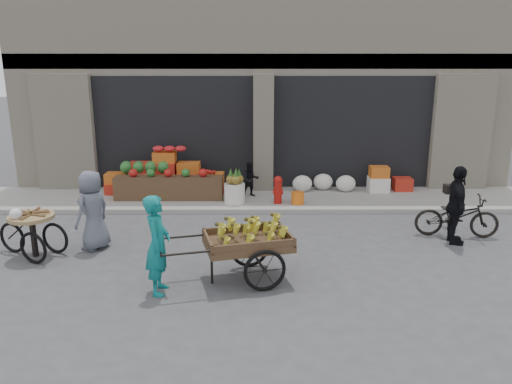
{
  "coord_description": "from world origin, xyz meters",
  "views": [
    {
      "loc": [
        -0.25,
        -8.61,
        3.72
      ],
      "look_at": [
        -0.22,
        1.03,
        1.1
      ],
      "focal_mm": 35.0,
      "sensor_mm": 36.0,
      "label": 1
    }
  ],
  "objects_px": {
    "vendor_woman": "(158,245)",
    "cyclist": "(457,205)",
    "bicycle": "(457,216)",
    "banana_cart": "(245,239)",
    "tricycle_cart": "(32,229)",
    "vendor_grey": "(93,210)",
    "orange_bucket": "(298,198)",
    "pineapple_bin": "(235,193)",
    "seated_person": "(250,179)",
    "fire_hydrant": "(278,189)"
  },
  "relations": [
    {
      "from": "pineapple_bin",
      "to": "vendor_woman",
      "type": "distance_m",
      "value": 4.89
    },
    {
      "from": "pineapple_bin",
      "to": "cyclist",
      "type": "bearing_deg",
      "value": -29.04
    },
    {
      "from": "orange_bucket",
      "to": "bicycle",
      "type": "height_order",
      "value": "bicycle"
    },
    {
      "from": "seated_person",
      "to": "vendor_grey",
      "type": "height_order",
      "value": "vendor_grey"
    },
    {
      "from": "orange_bucket",
      "to": "cyclist",
      "type": "distance_m",
      "value": 3.92
    },
    {
      "from": "pineapple_bin",
      "to": "banana_cart",
      "type": "height_order",
      "value": "banana_cart"
    },
    {
      "from": "bicycle",
      "to": "pineapple_bin",
      "type": "bearing_deg",
      "value": 74.32
    },
    {
      "from": "tricycle_cart",
      "to": "bicycle",
      "type": "distance_m",
      "value": 8.6
    },
    {
      "from": "fire_hydrant",
      "to": "bicycle",
      "type": "relative_size",
      "value": 0.41
    },
    {
      "from": "tricycle_cart",
      "to": "bicycle",
      "type": "height_order",
      "value": "tricycle_cart"
    },
    {
      "from": "vendor_woman",
      "to": "cyclist",
      "type": "distance_m",
      "value": 6.06
    },
    {
      "from": "bicycle",
      "to": "cyclist",
      "type": "distance_m",
      "value": 0.57
    },
    {
      "from": "pineapple_bin",
      "to": "bicycle",
      "type": "bearing_deg",
      "value": -24.17
    },
    {
      "from": "vendor_grey",
      "to": "orange_bucket",
      "type": "bearing_deg",
      "value": 151.05
    },
    {
      "from": "seated_person",
      "to": "tricycle_cart",
      "type": "distance_m",
      "value": 5.63
    },
    {
      "from": "bicycle",
      "to": "cyclist",
      "type": "height_order",
      "value": "cyclist"
    },
    {
      "from": "banana_cart",
      "to": "vendor_grey",
      "type": "relative_size",
      "value": 1.62
    },
    {
      "from": "vendor_woman",
      "to": "bicycle",
      "type": "distance_m",
      "value": 6.41
    },
    {
      "from": "tricycle_cart",
      "to": "cyclist",
      "type": "distance_m",
      "value": 8.36
    },
    {
      "from": "vendor_woman",
      "to": "bicycle",
      "type": "bearing_deg",
      "value": -66.17
    },
    {
      "from": "banana_cart",
      "to": "bicycle",
      "type": "relative_size",
      "value": 1.51
    },
    {
      "from": "seated_person",
      "to": "fire_hydrant",
      "type": "bearing_deg",
      "value": -52.88
    },
    {
      "from": "pineapple_bin",
      "to": "cyclist",
      "type": "xyz_separation_m",
      "value": [
        4.6,
        -2.56,
        0.44
      ]
    },
    {
      "from": "banana_cart",
      "to": "cyclist",
      "type": "relative_size",
      "value": 1.6
    },
    {
      "from": "fire_hydrant",
      "to": "orange_bucket",
      "type": "bearing_deg",
      "value": -5.71
    },
    {
      "from": "pineapple_bin",
      "to": "vendor_grey",
      "type": "xyz_separation_m",
      "value": [
        -2.69,
        -2.82,
        0.43
      ]
    },
    {
      "from": "fire_hydrant",
      "to": "seated_person",
      "type": "xyz_separation_m",
      "value": [
        -0.7,
        0.65,
        0.08
      ]
    },
    {
      "from": "seated_person",
      "to": "cyclist",
      "type": "xyz_separation_m",
      "value": [
        4.2,
        -3.16,
        0.23
      ]
    },
    {
      "from": "seated_person",
      "to": "vendor_woman",
      "type": "relative_size",
      "value": 0.57
    },
    {
      "from": "fire_hydrant",
      "to": "vendor_woman",
      "type": "relative_size",
      "value": 0.43
    },
    {
      "from": "seated_person",
      "to": "tricycle_cart",
      "type": "bearing_deg",
      "value": -147.07
    },
    {
      "from": "seated_person",
      "to": "tricycle_cart",
      "type": "relative_size",
      "value": 0.64
    },
    {
      "from": "vendor_woman",
      "to": "tricycle_cart",
      "type": "bearing_deg",
      "value": 60.41
    },
    {
      "from": "vendor_woman",
      "to": "cyclist",
      "type": "relative_size",
      "value": 1.01
    },
    {
      "from": "cyclist",
      "to": "tricycle_cart",
      "type": "bearing_deg",
      "value": 103.17
    },
    {
      "from": "orange_bucket",
      "to": "vendor_grey",
      "type": "xyz_separation_m",
      "value": [
        -4.29,
        -2.72,
        0.53
      ]
    },
    {
      "from": "seated_person",
      "to": "cyclist",
      "type": "height_order",
      "value": "cyclist"
    },
    {
      "from": "pineapple_bin",
      "to": "seated_person",
      "type": "distance_m",
      "value": 0.75
    },
    {
      "from": "bicycle",
      "to": "fire_hydrant",
      "type": "bearing_deg",
      "value": 68.87
    },
    {
      "from": "fire_hydrant",
      "to": "seated_person",
      "type": "bearing_deg",
      "value": 137.12
    },
    {
      "from": "vendor_woman",
      "to": "cyclist",
      "type": "xyz_separation_m",
      "value": [
        5.65,
        2.2,
        -0.01
      ]
    },
    {
      "from": "vendor_grey",
      "to": "bicycle",
      "type": "relative_size",
      "value": 0.93
    },
    {
      "from": "pineapple_bin",
      "to": "seated_person",
      "type": "height_order",
      "value": "seated_person"
    },
    {
      "from": "fire_hydrant",
      "to": "orange_bucket",
      "type": "distance_m",
      "value": 0.55
    },
    {
      "from": "bicycle",
      "to": "vendor_grey",
      "type": "bearing_deg",
      "value": 103.58
    },
    {
      "from": "banana_cart",
      "to": "bicycle",
      "type": "bearing_deg",
      "value": 11.31
    },
    {
      "from": "banana_cart",
      "to": "vendor_grey",
      "type": "bearing_deg",
      "value": 139.87
    },
    {
      "from": "orange_bucket",
      "to": "seated_person",
      "type": "relative_size",
      "value": 0.34
    },
    {
      "from": "pineapple_bin",
      "to": "vendor_woman",
      "type": "relative_size",
      "value": 0.32
    },
    {
      "from": "orange_bucket",
      "to": "vendor_grey",
      "type": "relative_size",
      "value": 0.2
    }
  ]
}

